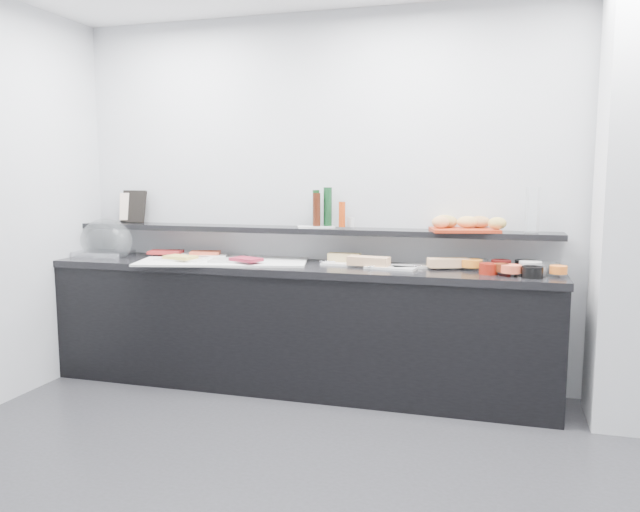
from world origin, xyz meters
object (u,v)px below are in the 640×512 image
(cloche_base, at_px, (104,253))
(sandwich_plate_mid, at_px, (391,268))
(condiment_tray, at_px, (316,227))
(carafe, at_px, (532,210))
(framed_print, at_px, (134,207))
(bread_tray, at_px, (464,230))

(cloche_base, height_order, sandwich_plate_mid, cloche_base)
(sandwich_plate_mid, xyz_separation_m, condiment_tray, (-0.59, 0.20, 0.25))
(carafe, bearing_deg, framed_print, 178.35)
(cloche_base, height_order, condiment_tray, condiment_tray)
(sandwich_plate_mid, relative_size, condiment_tray, 1.31)
(cloche_base, distance_m, sandwich_plate_mid, 2.28)
(cloche_base, distance_m, framed_print, 0.44)
(cloche_base, height_order, bread_tray, bread_tray)
(cloche_base, bearing_deg, condiment_tray, -0.37)
(sandwich_plate_mid, bearing_deg, framed_print, -179.37)
(sandwich_plate_mid, relative_size, carafe, 1.14)
(framed_print, height_order, bread_tray, framed_print)
(condiment_tray, distance_m, carafe, 1.49)
(cloche_base, bearing_deg, bread_tray, -2.46)
(cloche_base, xyz_separation_m, sandwich_plate_mid, (2.28, -0.05, -0.01))
(cloche_base, relative_size, framed_print, 1.56)
(cloche_base, distance_m, bread_tray, 2.76)
(cloche_base, xyz_separation_m, framed_print, (0.15, 0.20, 0.36))
(framed_print, bearing_deg, condiment_tray, 4.42)
(carafe, bearing_deg, condiment_tray, 178.93)
(cloche_base, distance_m, carafe, 3.21)
(framed_print, bearing_deg, sandwich_plate_mid, -0.20)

